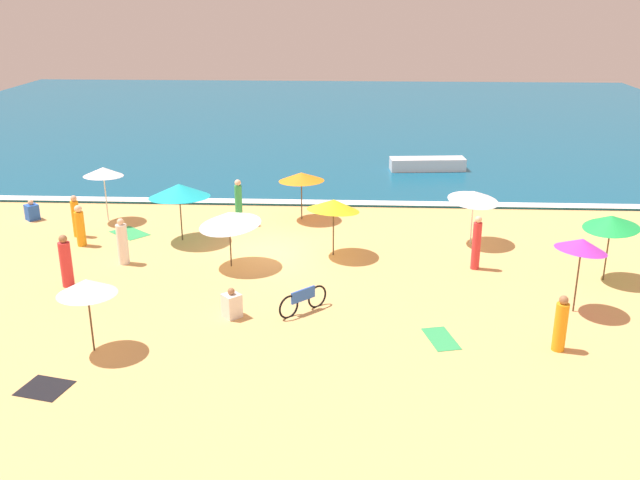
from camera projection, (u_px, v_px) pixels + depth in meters
The scene contains 26 objects.
ground_plane at pixel (270, 254), 25.35m from camera, with size 60.00×60.00×0.00m, color #E5B26B.
ocean_water at pixel (314, 118), 51.67m from camera, with size 60.00×44.00×0.10m, color #0F567A.
wave_breaker_foam at pixel (286, 202), 31.24m from camera, with size 57.00×0.70×0.01m, color white.
beach_umbrella_0 at pixel (179, 191), 26.12m from camera, with size 2.89×2.91×2.27m.
beach_umbrella_1 at pixel (87, 287), 17.98m from camera, with size 1.63×1.64×2.06m.
beach_umbrella_3 at pixel (474, 196), 25.82m from camera, with size 2.65×2.65×2.13m.
beach_umbrella_4 at pixel (301, 177), 28.59m from camera, with size 2.65×2.65×2.02m.
beach_umbrella_5 at pixel (334, 205), 24.64m from camera, with size 2.63×2.64×2.17m.
beach_umbrella_6 at pixel (229, 219), 23.68m from camera, with size 3.01×3.01×2.07m.
beach_umbrella_7 at pixel (103, 172), 28.30m from camera, with size 2.18×2.18×2.29m.
beach_umbrella_8 at pixel (611, 222), 22.42m from camera, with size 2.48×2.47×2.33m.
beach_umbrella_9 at pixel (582, 245), 20.15m from camera, with size 2.03×2.02×2.36m.
parked_bicycle at pixel (303, 300), 20.68m from camera, with size 1.34×1.31×0.76m.
beachgoer_0 at pixel (80, 226), 25.94m from camera, with size 0.45×0.45×1.57m.
beachgoer_1 at pixel (561, 325), 18.37m from camera, with size 0.47×0.47×1.57m.
beachgoer_4 at pixel (123, 243), 24.23m from camera, with size 0.50×0.50×1.65m.
beachgoer_5 at pixel (32, 211), 29.01m from camera, with size 0.66×0.66×0.86m.
beachgoer_6 at pixel (239, 203), 28.23m from camera, with size 0.42×0.42×1.88m.
beachgoer_7 at pixel (76, 217), 26.91m from camera, with size 0.32×0.32×1.64m.
beachgoer_8 at pixel (476, 243), 23.73m from camera, with size 0.38×0.38×1.89m.
beachgoer_9 at pixel (66, 262), 22.37m from camera, with size 0.47×0.47×1.74m.
beachgoer_10 at pixel (232, 305), 20.37m from camera, with size 0.65×0.65×0.92m.
beach_towel_0 at pixel (45, 388), 16.82m from camera, with size 1.30×1.20×0.01m.
beach_towel_1 at pixel (441, 339), 19.19m from camera, with size 1.00×1.50×0.01m.
beach_towel_3 at pixel (130, 233), 27.50m from camera, with size 1.80×1.74×0.01m.
small_boat_0 at pixel (427, 164), 36.60m from camera, with size 3.95×1.38×0.64m.
Camera 1 is at (2.96, -23.58, 9.02)m, focal length 39.41 mm.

